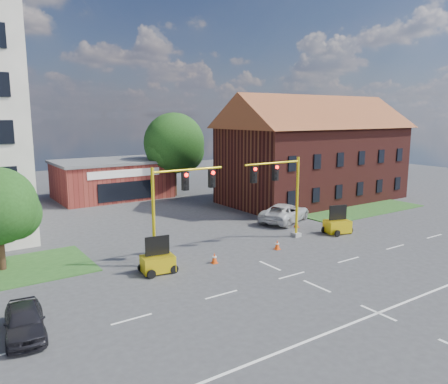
# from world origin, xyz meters

# --- Properties ---
(ground) EXTENTS (120.00, 120.00, 0.00)m
(ground) POSITION_xyz_m (0.00, 0.00, 0.00)
(ground) COLOR #3C3C3E
(ground) RESTS_ON ground
(grass_verge_ne) EXTENTS (14.00, 4.00, 0.08)m
(grass_verge_ne) POSITION_xyz_m (18.00, 9.00, 0.04)
(grass_verge_ne) COLOR #234D1D
(grass_verge_ne) RESTS_ON ground
(lane_markings) EXTENTS (60.00, 36.00, 0.01)m
(lane_markings) POSITION_xyz_m (0.00, -3.00, 0.01)
(lane_markings) COLOR white
(lane_markings) RESTS_ON ground
(brick_shop) EXTENTS (12.40, 8.40, 4.30)m
(brick_shop) POSITION_xyz_m (0.00, 29.98, 2.16)
(brick_shop) COLOR maroon
(brick_shop) RESTS_ON ground
(townhouse_row) EXTENTS (21.00, 11.00, 11.50)m
(townhouse_row) POSITION_xyz_m (18.00, 16.00, 5.93)
(townhouse_row) COLOR #481A15
(townhouse_row) RESTS_ON ground
(tree_large) EXTENTS (7.33, 6.98, 9.62)m
(tree_large) POSITION_xyz_m (6.86, 27.08, 5.87)
(tree_large) COLOR #392414
(tree_large) RESTS_ON ground
(tree_nw_front) EXTENTS (4.89, 4.65, 6.33)m
(tree_nw_front) POSITION_xyz_m (-13.76, 10.58, 3.82)
(tree_nw_front) COLOR #392414
(tree_nw_front) RESTS_ON ground
(signal_mast_west) EXTENTS (5.30, 0.60, 6.20)m
(signal_mast_west) POSITION_xyz_m (-4.36, 6.00, 3.92)
(signal_mast_west) COLOR #999893
(signal_mast_west) RESTS_ON ground
(signal_mast_east) EXTENTS (5.30, 0.60, 6.20)m
(signal_mast_east) POSITION_xyz_m (4.36, 6.00, 3.92)
(signal_mast_east) COLOR #999893
(signal_mast_east) RESTS_ON ground
(trailer_west) EXTENTS (2.05, 1.51, 2.16)m
(trailer_west) POSITION_xyz_m (-6.34, 4.84, 0.68)
(trailer_west) COLOR yellow
(trailer_west) RESTS_ON ground
(trailer_east) EXTENTS (2.21, 1.79, 2.19)m
(trailer_east) POSITION_xyz_m (9.36, 4.85, 0.68)
(trailer_east) COLOR yellow
(trailer_east) RESTS_ON ground
(cone_a) EXTENTS (0.40, 0.40, 0.70)m
(cone_a) POSITION_xyz_m (-6.03, 5.64, 0.34)
(cone_a) COLOR #FC4A0D
(cone_a) RESTS_ON ground
(cone_b) EXTENTS (0.40, 0.40, 0.70)m
(cone_b) POSITION_xyz_m (-2.62, 4.37, 0.34)
(cone_b) COLOR #FC4A0D
(cone_b) RESTS_ON ground
(cone_c) EXTENTS (0.40, 0.40, 0.70)m
(cone_c) POSITION_xyz_m (2.62, 4.33, 0.34)
(cone_c) COLOR #FC4A0D
(cone_c) RESTS_ON ground
(cone_d) EXTENTS (0.40, 0.40, 0.70)m
(cone_d) POSITION_xyz_m (8.00, 8.08, 0.34)
(cone_d) COLOR #FC4A0D
(cone_d) RESTS_ON ground
(pickup_white) EXTENTS (6.43, 4.76, 1.62)m
(pickup_white) POSITION_xyz_m (8.54, 10.13, 0.81)
(pickup_white) COLOR silver
(pickup_white) RESTS_ON ground
(sedan_dark) EXTENTS (2.10, 4.15, 1.35)m
(sedan_dark) POSITION_xyz_m (-14.35, 1.13, 0.68)
(sedan_dark) COLOR black
(sedan_dark) RESTS_ON ground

